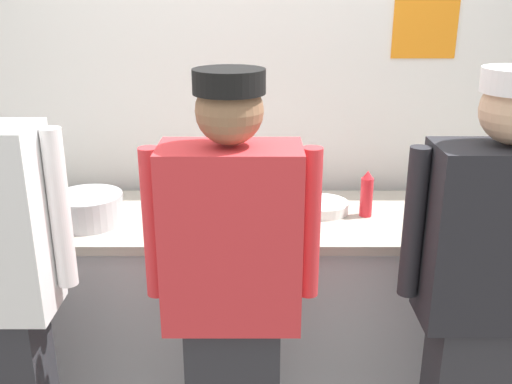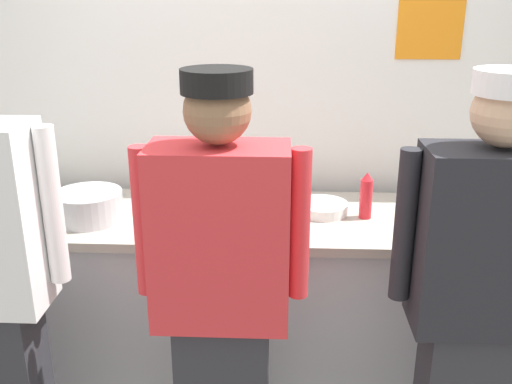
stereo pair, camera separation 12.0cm
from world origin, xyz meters
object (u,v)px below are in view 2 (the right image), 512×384
(chef_center, at_px, (221,294))
(ramekin_red_sauce, at_px, (272,208))
(squeeze_bottle_primary, at_px, (366,196))
(chef_far_right, at_px, (479,300))
(plate_stack_rear, at_px, (454,209))
(plate_stack_front, at_px, (322,208))
(squeeze_bottle_secondary, at_px, (480,211))
(mixing_bowl_steel, at_px, (89,206))
(chefs_knife, at_px, (199,206))
(ramekin_orange_sauce, at_px, (176,199))
(ramekin_green_sauce, at_px, (178,218))

(chef_center, distance_m, ramekin_red_sauce, 0.74)
(squeeze_bottle_primary, relative_size, ramekin_red_sauce, 2.30)
(chef_far_right, bearing_deg, plate_stack_rear, 81.55)
(chef_center, bearing_deg, plate_stack_rear, 36.59)
(chef_far_right, relative_size, plate_stack_rear, 7.94)
(plate_stack_front, height_order, squeeze_bottle_secondary, squeeze_bottle_secondary)
(mixing_bowl_steel, distance_m, chefs_knife, 0.50)
(plate_stack_rear, distance_m, ramekin_red_sauce, 0.83)
(plate_stack_rear, distance_m, chefs_knife, 1.18)
(squeeze_bottle_primary, height_order, chefs_knife, squeeze_bottle_primary)
(mixing_bowl_steel, bearing_deg, ramekin_red_sauce, 8.79)
(ramekin_orange_sauce, bearing_deg, ramekin_green_sauce, -77.40)
(plate_stack_front, height_order, ramekin_green_sauce, plate_stack_front)
(squeeze_bottle_secondary, bearing_deg, squeeze_bottle_primary, 163.41)
(squeeze_bottle_secondary, bearing_deg, ramekin_green_sauce, 178.60)
(squeeze_bottle_primary, xyz_separation_m, ramekin_orange_sauce, (-0.88, 0.13, -0.08))
(chef_far_right, bearing_deg, mixing_bowl_steel, 158.71)
(squeeze_bottle_primary, xyz_separation_m, ramekin_green_sauce, (-0.83, -0.11, -0.08))
(ramekin_green_sauce, distance_m, ramekin_orange_sauce, 0.24)
(plate_stack_front, xyz_separation_m, ramekin_orange_sauce, (-0.69, 0.08, 0.00))
(chef_far_right, xyz_separation_m, ramekin_green_sauce, (-1.13, 0.58, 0.05))
(squeeze_bottle_primary, relative_size, chefs_knife, 0.78)
(plate_stack_rear, xyz_separation_m, ramekin_green_sauce, (-1.24, -0.16, -0.01))
(squeeze_bottle_secondary, bearing_deg, ramekin_orange_sauce, 168.67)
(ramekin_red_sauce, relative_size, chefs_knife, 0.34)
(ramekin_green_sauce, bearing_deg, mixing_bowl_steel, 176.89)
(plate_stack_front, xyz_separation_m, chefs_knife, (-0.58, 0.05, -0.02))
(ramekin_orange_sauce, bearing_deg, plate_stack_rear, -3.48)
(ramekin_orange_sauce, distance_m, chefs_knife, 0.12)
(mixing_bowl_steel, height_order, squeeze_bottle_primary, squeeze_bottle_primary)
(squeeze_bottle_primary, bearing_deg, chefs_knife, 172.57)
(chef_center, xyz_separation_m, squeeze_bottle_secondary, (1.04, 0.54, 0.12))
(plate_stack_front, bearing_deg, chefs_knife, 175.05)
(chef_far_right, relative_size, squeeze_bottle_primary, 7.75)
(plate_stack_front, relative_size, ramekin_green_sauce, 2.73)
(chef_center, relative_size, chefs_knife, 6.03)
(chef_far_right, height_order, ramekin_orange_sauce, chef_far_right)
(chef_far_right, xyz_separation_m, squeeze_bottle_secondary, (0.16, 0.54, 0.11))
(plate_stack_rear, height_order, chefs_knife, plate_stack_rear)
(squeeze_bottle_primary, height_order, ramekin_green_sauce, squeeze_bottle_primary)
(chef_far_right, bearing_deg, chef_center, -179.98)
(chefs_knife, bearing_deg, ramekin_red_sauce, -9.46)
(mixing_bowl_steel, bearing_deg, ramekin_green_sauce, -3.11)
(ramekin_red_sauce, xyz_separation_m, chefs_knife, (-0.35, 0.06, -0.01))
(chef_center, xyz_separation_m, ramekin_orange_sauce, (-0.30, 0.81, 0.05))
(chef_far_right, relative_size, mixing_bowl_steel, 5.52)
(plate_stack_front, relative_size, squeeze_bottle_secondary, 1.23)
(chef_far_right, distance_m, chefs_knife, 1.32)
(plate_stack_front, relative_size, ramekin_red_sauce, 2.57)
(chef_center, distance_m, plate_stack_front, 0.83)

